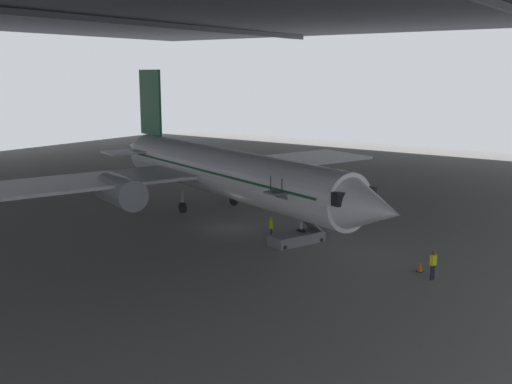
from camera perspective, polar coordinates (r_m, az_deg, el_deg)
ground_plane at (r=44.92m, az=-0.80°, el=-3.30°), size 110.00×110.00×0.00m
airplane_main at (r=48.42m, az=-3.23°, el=1.92°), size 35.39×35.64×11.49m
boarding_stairs at (r=40.54m, az=3.78°, el=-3.86°), size 4.43×2.72×4.66m
crew_worker_near_nose at (r=34.90m, az=16.32°, el=-6.45°), size 0.52×0.33×1.66m
crew_worker_by_stairs at (r=41.29m, az=1.43°, el=-3.29°), size 0.48×0.38×1.62m
traffic_cone_orange at (r=36.23m, az=15.19°, el=-6.82°), size 0.36×0.36×0.60m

